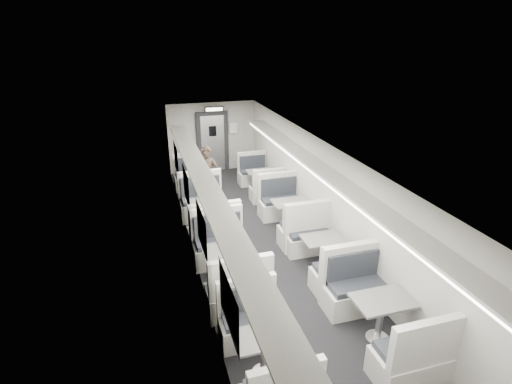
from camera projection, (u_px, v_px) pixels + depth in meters
room at (264, 206)px, 8.49m from camera, size 3.24×12.24×2.64m
booth_left_a at (194, 186)px, 11.81m from camera, size 1.03×2.08×1.11m
booth_left_b at (208, 217)px, 9.79m from camera, size 1.15×2.34×1.25m
booth_left_c at (228, 266)px, 7.77m from camera, size 1.12×2.27×1.22m
booth_left_d at (263, 355)px, 5.74m from camera, size 0.98×1.99×1.06m
booth_right_a at (260, 181)px, 12.27m from camera, size 0.96×1.94×1.04m
booth_right_b at (291, 216)px, 9.90m from camera, size 1.09×2.22×1.19m
booth_right_c at (322, 253)px, 8.29m from camera, size 1.03×2.10×1.12m
booth_right_d at (380, 319)px, 6.37m from camera, size 1.10×2.23×1.20m
passenger at (207, 177)px, 11.10m from camera, size 0.74×0.61×1.75m
window_a at (176, 159)px, 11.06m from camera, size 0.02×1.18×0.84m
window_b at (186, 187)px, 9.11m from camera, size 0.02×1.18×0.84m
window_c at (202, 230)px, 7.15m from camera, size 0.02×1.18×0.84m
window_d at (229, 306)px, 5.20m from camera, size 0.02×1.18×0.84m
luggage_rack_left at (207, 186)px, 7.62m from camera, size 0.46×10.40×0.09m
luggage_rack_right at (326, 173)px, 8.27m from camera, size 0.46×10.40×0.09m
vestibule_door at (213, 142)px, 13.81m from camera, size 1.10×0.13×2.10m
exit_sign at (214, 109)px, 12.91m from camera, size 0.62×0.12×0.16m
wall_notice at (234, 128)px, 13.82m from camera, size 0.32×0.02×0.40m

